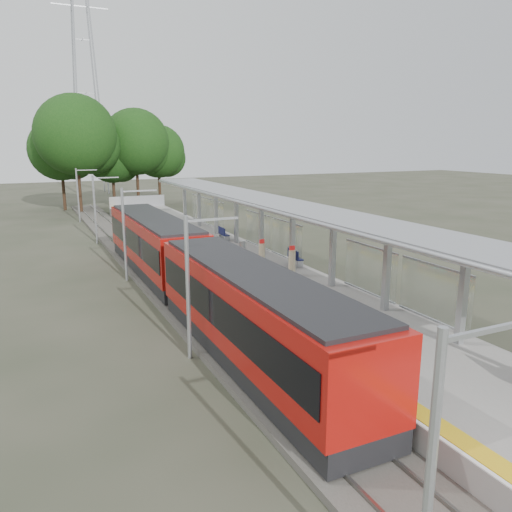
{
  "coord_description": "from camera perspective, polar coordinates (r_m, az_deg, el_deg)",
  "views": [
    {
      "loc": [
        -11.5,
        -9.84,
        7.94
      ],
      "look_at": [
        -1.0,
        12.41,
        2.3
      ],
      "focal_mm": 35.0,
      "sensor_mm": 36.0,
      "label": 1
    }
  ],
  "objects": [
    {
      "name": "litter_bin",
      "position": [
        31.35,
        -1.61,
        0.94
      ],
      "size": [
        0.49,
        0.49,
        0.89
      ],
      "primitive_type": "cylinder",
      "rotation": [
        0.0,
        0.0,
        0.14
      ],
      "color": "#9EA0A5",
      "rests_on": "platform"
    },
    {
      "name": "info_pillar_far",
      "position": [
        28.09,
        0.67,
        0.08
      ],
      "size": [
        0.37,
        0.37,
        1.63
      ],
      "rotation": [
        0.0,
        0.0,
        0.21
      ],
      "color": "beige",
      "rests_on": "platform"
    },
    {
      "name": "info_pillar_near",
      "position": [
        26.45,
        4.13,
        -0.77
      ],
      "size": [
        0.36,
        0.36,
        1.62
      ],
      "rotation": [
        0.0,
        0.0,
        0.05
      ],
      "color": "beige",
      "rests_on": "platform"
    },
    {
      "name": "platform",
      "position": [
        32.84,
        -4.08,
        -0.22
      ],
      "size": [
        6.0,
        50.0,
        1.0
      ],
      "primitive_type": "cube",
      "color": "gray",
      "rests_on": "ground"
    },
    {
      "name": "tree_cluster",
      "position": [
        62.96,
        -16.8,
        12.12
      ],
      "size": [
        19.08,
        13.85,
        13.13
      ],
      "color": "#382316",
      "rests_on": "ground"
    },
    {
      "name": "tactile_strip",
      "position": [
        31.92,
        -8.37,
        0.23
      ],
      "size": [
        0.6,
        50.0,
        0.02
      ],
      "primitive_type": "cube",
      "color": "yellow",
      "rests_on": "platform"
    },
    {
      "name": "catenary_masts",
      "position": [
        29.75,
        -14.68,
        2.75
      ],
      "size": [
        2.08,
        48.16,
        5.4
      ],
      "color": "#9EA0A5",
      "rests_on": "ground"
    },
    {
      "name": "bench_mid",
      "position": [
        28.79,
        4.41,
        -0.08
      ],
      "size": [
        0.5,
        1.38,
        0.92
      ],
      "rotation": [
        0.0,
        0.0,
        -0.06
      ],
      "color": "#0D1143",
      "rests_on": "platform"
    },
    {
      "name": "bench_far",
      "position": [
        36.15,
        -3.78,
        2.61
      ],
      "size": [
        0.47,
        1.39,
        0.94
      ],
      "rotation": [
        0.0,
        0.0,
        -0.04
      ],
      "color": "#0D1143",
      "rests_on": "platform"
    },
    {
      "name": "end_fence",
      "position": [
        56.34,
        -13.4,
        6.1
      ],
      "size": [
        6.0,
        0.1,
        1.2
      ],
      "primitive_type": "cube",
      "color": "#9EA0A5",
      "rests_on": "platform"
    },
    {
      "name": "trackbed",
      "position": [
        31.63,
        -11.69,
        -1.68
      ],
      "size": [
        3.0,
        70.0,
        0.24
      ],
      "primitive_type": "cube",
      "color": "#59544C",
      "rests_on": "ground"
    },
    {
      "name": "train",
      "position": [
        23.93,
        -7.46,
        -1.45
      ],
      "size": [
        2.74,
        27.6,
        3.62
      ],
      "color": "black",
      "rests_on": "ground"
    },
    {
      "name": "pylon",
      "position": [
        84.23,
        -19.05,
        19.79
      ],
      "size": [
        8.0,
        4.0,
        38.0
      ],
      "primitive_type": null,
      "color": "#9EA0A5",
      "rests_on": "ground"
    },
    {
      "name": "canopy",
      "position": [
        29.38,
        1.46,
        5.59
      ],
      "size": [
        3.27,
        38.0,
        3.66
      ],
      "color": "#9EA0A5",
      "rests_on": "platform"
    },
    {
      "name": "ground",
      "position": [
        17.09,
        22.14,
        -15.8
      ],
      "size": [
        200.0,
        200.0,
        0.0
      ],
      "primitive_type": "plane",
      "color": "#474438",
      "rests_on": "ground"
    }
  ]
}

